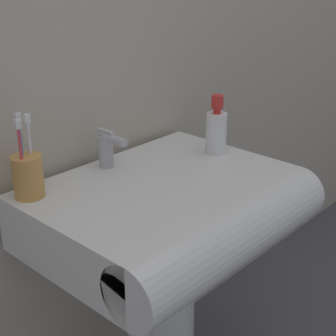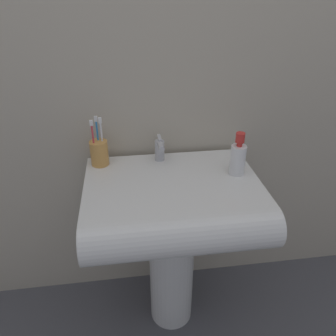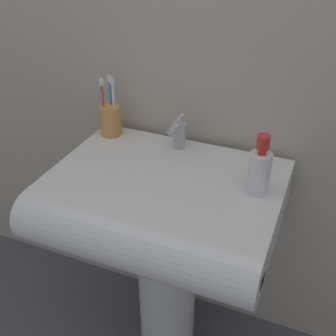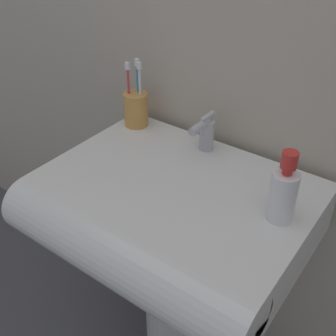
% 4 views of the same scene
% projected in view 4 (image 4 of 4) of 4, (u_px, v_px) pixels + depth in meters
% --- Properties ---
extents(sink_pedestal, '(0.18, 0.18, 0.58)m').
position_uv_depth(sink_pedestal, '(177.00, 300.00, 1.23)').
color(sink_pedestal, white).
rests_on(sink_pedestal, ground).
extents(sink_basin, '(0.62, 0.49, 0.14)m').
position_uv_depth(sink_basin, '(166.00, 215.00, 0.99)').
color(sink_basin, white).
rests_on(sink_basin, sink_pedestal).
extents(faucet, '(0.04, 0.10, 0.10)m').
position_uv_depth(faucet, '(205.00, 132.00, 1.07)').
color(faucet, '#B7B7BC').
rests_on(faucet, sink_basin).
extents(toothbrush_cup, '(0.07, 0.07, 0.19)m').
position_uv_depth(toothbrush_cup, '(136.00, 108.00, 1.18)').
color(toothbrush_cup, '#D19347').
rests_on(toothbrush_cup, sink_basin).
extents(soap_bottle, '(0.06, 0.06, 0.16)m').
position_uv_depth(soap_bottle, '(283.00, 193.00, 0.84)').
color(soap_bottle, white).
rests_on(soap_bottle, sink_basin).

